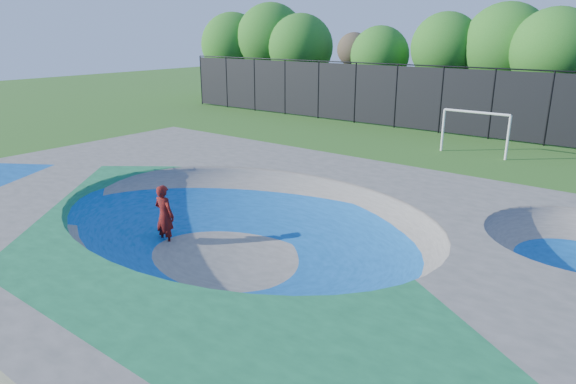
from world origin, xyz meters
name	(u,v)px	position (x,y,z in m)	size (l,w,h in m)	color
ground	(243,262)	(0.00, 0.00, 0.00)	(120.00, 120.00, 0.00)	#285B19
skate_deck	(242,236)	(0.00, 0.00, 0.75)	(22.00, 14.00, 1.50)	gray
skater	(165,216)	(-2.55, -0.53, 0.92)	(0.67, 0.44, 1.84)	#AF170E
skateboard	(167,244)	(-2.55, -0.53, 0.03)	(0.78, 0.22, 0.05)	black
soccer_goal	(475,125)	(0.65, 16.40, 1.54)	(3.36, 0.12, 2.22)	white
fence	(492,103)	(0.00, 21.00, 2.10)	(48.09, 0.09, 4.04)	black
treeline	(493,49)	(-1.81, 26.05, 4.90)	(53.80, 7.46, 8.36)	#402B20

